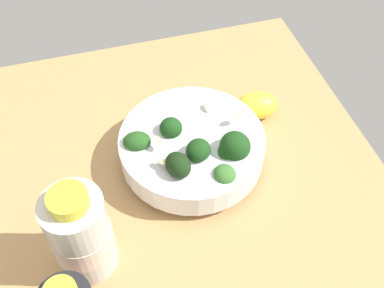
{
  "coord_description": "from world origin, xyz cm",
  "views": [
    {
      "loc": [
        9.43,
        41.88,
        56.48
      ],
      "look_at": [
        -2.63,
        0.04,
        4.0
      ],
      "focal_mm": 42.49,
      "sensor_mm": 36.0,
      "label": 1
    }
  ],
  "objects": [
    {
      "name": "bottle_tall",
      "position": [
        15.01,
        12.35,
        6.91
      ],
      "size": [
        7.67,
        7.67,
        15.35
      ],
      "color": "beige",
      "rests_on": "ground_plane"
    },
    {
      "name": "bowl_of_broccoli",
      "position": [
        -2.62,
        0.36,
        3.66
      ],
      "size": [
        21.89,
        21.89,
        9.38
      ],
      "color": "white",
      "rests_on": "ground_plane"
    },
    {
      "name": "lemon_wedge",
      "position": [
        -15.83,
        -6.41,
        2.25
      ],
      "size": [
        7.67,
        5.89,
        4.5
      ],
      "primitive_type": "ellipsoid",
      "rotation": [
        0.0,
        0.0,
        3.0
      ],
      "color": "yellow",
      "rests_on": "ground_plane"
    },
    {
      "name": "ground_plane",
      "position": [
        0.0,
        0.0,
        -1.52
      ],
      "size": [
        62.28,
        62.28,
        3.03
      ],
      "primitive_type": "cube",
      "color": "tan"
    }
  ]
}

